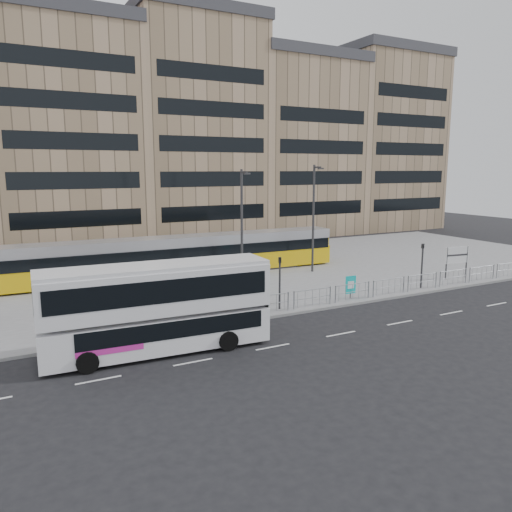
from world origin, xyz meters
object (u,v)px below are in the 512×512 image
pedestrian (265,291)px  traffic_light_west (280,276)px  double_decker_bus (157,305)px  traffic_light_east (422,260)px  ad_panel (351,285)px  lamp_post_east (314,214)px  station_sign (457,256)px  lamp_post_west (242,221)px  tram (181,256)px

pedestrian → traffic_light_west: size_ratio=0.55×
double_decker_bus → traffic_light_east: double_decker_bus is taller
ad_panel → lamp_post_east: 9.22m
double_decker_bus → ad_panel: (13.55, 3.16, -1.22)m
traffic_light_east → lamp_post_east: bearing=102.4°
double_decker_bus → traffic_light_east: (19.59, 3.04, -0.08)m
double_decker_bus → pedestrian: bearing=31.4°
station_sign → pedestrian: 16.38m
ad_panel → traffic_light_east: (6.04, -0.12, 1.14)m
pedestrian → lamp_post_west: bearing=-16.0°
pedestrian → lamp_post_west: 7.40m
tram → double_decker_bus: bearing=-111.5°
ad_panel → lamp_post_west: size_ratio=0.18×
traffic_light_east → lamp_post_east: 9.23m
double_decker_bus → pedestrian: 9.06m
traffic_light_west → traffic_light_east: same height
double_decker_bus → lamp_post_west: lamp_post_west is taller
station_sign → lamp_post_east: bearing=146.8°
traffic_light_west → tram: bearing=114.5°
lamp_post_west → pedestrian: bearing=-104.2°
station_sign → traffic_light_west: 16.04m
tram → lamp_post_west: (3.22, -4.19, 2.90)m
tram → lamp_post_east: bearing=-18.2°
pedestrian → traffic_light_west: 1.65m
double_decker_bus → station_sign: double_decker_bus is taller
traffic_light_west → traffic_light_east: size_ratio=1.00×
double_decker_bus → tram: (6.28, 14.72, -0.52)m
pedestrian → traffic_light_east: 11.80m
double_decker_bus → tram: 16.01m
station_sign → traffic_light_east: 4.80m
tram → ad_panel: 13.67m
pedestrian → double_decker_bus: bearing=116.5°
traffic_light_east → pedestrian: bearing=163.4°
pedestrian → ad_panel: bearing=-102.7°
tram → lamp_post_west: lamp_post_west is taller
ad_panel → lamp_post_east: bearing=74.8°
ad_panel → traffic_light_east: 6.15m
station_sign → lamp_post_east: lamp_post_east is taller
station_sign → lamp_post_west: bearing=164.3°
station_sign → lamp_post_west: (-14.76, 6.45, 2.77)m
traffic_light_west → lamp_post_east: size_ratio=0.37×
tram → pedestrian: size_ratio=15.18×
tram → traffic_light_west: traffic_light_west is taller
lamp_post_east → traffic_light_west: bearing=-134.2°
pedestrian → traffic_light_east: traffic_light_east is taller
ad_panel → traffic_light_west: traffic_light_west is taller
pedestrian → traffic_light_east: (11.68, -1.21, 1.12)m
traffic_light_west → ad_panel: bearing=15.5°
lamp_post_west → double_decker_bus: bearing=-132.1°
lamp_post_west → lamp_post_east: bearing=5.6°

